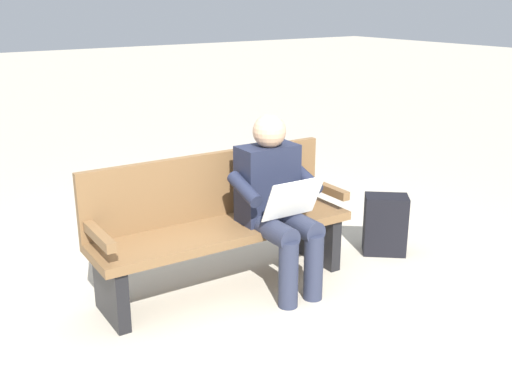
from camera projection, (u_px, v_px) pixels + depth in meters
ground_plane at (225, 287)px, 4.14m from camera, size 40.00×40.00×0.00m
bench_near at (219, 222)px, 4.05m from camera, size 1.81×0.54×0.90m
person_seated at (277, 199)px, 3.97m from camera, size 0.58×0.58×1.18m
backpack at (385, 225)px, 4.63m from camera, size 0.38×0.36×0.46m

